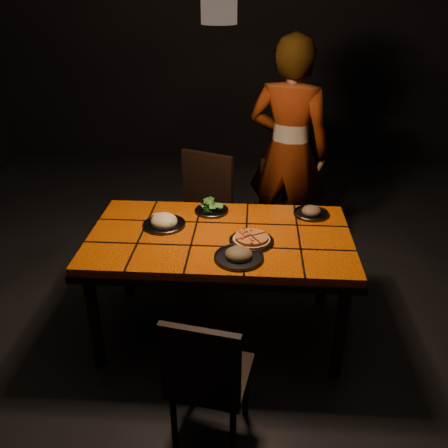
# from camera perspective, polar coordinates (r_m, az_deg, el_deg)

# --- Properties ---
(room_shell) EXTENTS (6.04, 7.04, 3.08)m
(room_shell) POSITION_cam_1_polar(r_m,az_deg,el_deg) (2.63, -0.55, 13.29)
(room_shell) COLOR black
(room_shell) RESTS_ON ground
(dining_table) EXTENTS (1.62, 0.92, 0.75)m
(dining_table) POSITION_cam_1_polar(r_m,az_deg,el_deg) (2.94, -0.48, -2.57)
(dining_table) COLOR #FC6207
(dining_table) RESTS_ON ground
(chair_near) EXTENTS (0.43, 0.43, 0.82)m
(chair_near) POSITION_cam_1_polar(r_m,az_deg,el_deg) (2.36, -2.15, -17.73)
(chair_near) COLOR black
(chair_near) RESTS_ON ground
(chair_far_left) EXTENTS (0.57, 0.57, 0.96)m
(chair_far_left) POSITION_cam_1_polar(r_m,az_deg,el_deg) (3.71, -2.77, 2.02)
(chair_far_left) COLOR black
(chair_far_left) RESTS_ON ground
(chair_far_right) EXTENTS (0.38, 0.38, 0.83)m
(chair_far_right) POSITION_cam_1_polar(r_m,az_deg,el_deg) (3.98, 7.01, 2.46)
(chair_far_right) COLOR black
(chair_far_right) RESTS_ON ground
(diner) EXTENTS (0.76, 0.61, 1.81)m
(diner) POSITION_cam_1_polar(r_m,az_deg,el_deg) (3.87, 7.76, 8.55)
(diner) COLOR brown
(diner) RESTS_ON ground
(pendant_lamp) EXTENTS (0.18, 0.18, 1.06)m
(pendant_lamp) POSITION_cam_1_polar(r_m,az_deg,el_deg) (2.55, -0.61, 24.64)
(pendant_lamp) COLOR black
(pendant_lamp) RESTS_ON room_shell
(plate_pizza) EXTENTS (0.30, 0.30, 0.04)m
(plate_pizza) POSITION_cam_1_polar(r_m,az_deg,el_deg) (2.81, 3.32, -1.90)
(plate_pizza) COLOR #38373C
(plate_pizza) RESTS_ON dining_table
(plate_pasta) EXTENTS (0.27, 0.27, 0.09)m
(plate_pasta) POSITION_cam_1_polar(r_m,az_deg,el_deg) (3.01, -7.22, 0.20)
(plate_pasta) COLOR #38373C
(plate_pasta) RESTS_ON dining_table
(plate_salad) EXTENTS (0.23, 0.23, 0.07)m
(plate_salad) POSITION_cam_1_polar(r_m,az_deg,el_deg) (3.17, -1.51, 1.90)
(plate_salad) COLOR #38373C
(plate_salad) RESTS_ON dining_table
(plate_mushroom_a) EXTENTS (0.28, 0.28, 0.09)m
(plate_mushroom_a) POSITION_cam_1_polar(r_m,az_deg,el_deg) (2.64, 1.80, -3.73)
(plate_mushroom_a) COLOR #38373C
(plate_mushroom_a) RESTS_ON dining_table
(plate_mushroom_b) EXTENTS (0.23, 0.23, 0.08)m
(plate_mushroom_b) POSITION_cam_1_polar(r_m,az_deg,el_deg) (3.19, 10.45, 1.45)
(plate_mushroom_b) COLOR #38373C
(plate_mushroom_b) RESTS_ON dining_table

